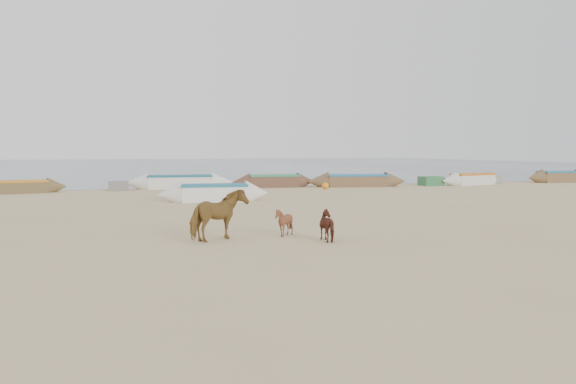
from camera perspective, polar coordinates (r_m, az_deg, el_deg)
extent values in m
plane|color=tan|center=(16.76, 4.09, -4.40)|extent=(140.00, 140.00, 0.00)
plane|color=slate|center=(97.64, -13.80, 2.72)|extent=(160.00, 160.00, 0.00)
imported|color=brown|center=(15.76, -7.10, -2.35)|extent=(1.86, 1.52, 1.44)
imported|color=brown|center=(16.46, -0.41, -3.08)|extent=(0.79, 0.71, 0.84)
imported|color=#57281C|center=(15.69, 4.34, -3.40)|extent=(1.03, 1.09, 0.86)
sphere|color=orange|center=(36.16, 3.81, 0.64)|extent=(0.44, 0.44, 0.44)
cube|color=slate|center=(36.40, -16.84, 0.58)|extent=(1.20, 1.10, 0.56)
cube|color=#2F6A40|center=(40.99, 14.33, 1.09)|extent=(1.50, 1.20, 0.64)
cube|color=gray|center=(44.30, 19.80, 1.17)|extent=(1.30, 1.20, 0.60)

